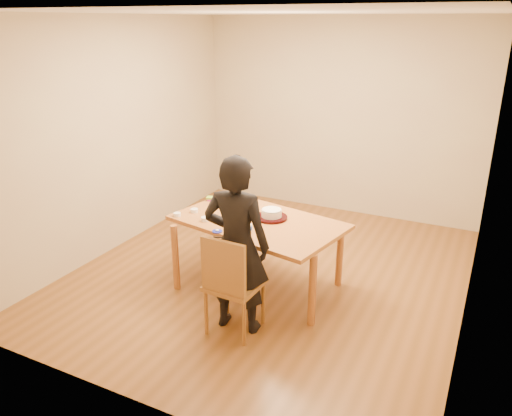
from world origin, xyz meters
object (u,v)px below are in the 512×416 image
at_px(dining_table, 258,222).
at_px(dining_chair, 235,284).
at_px(cake_plate, 272,217).
at_px(cake, 272,213).
at_px(person, 237,245).

bearing_deg(dining_table, dining_chair, -67.59).
distance_m(cake_plate, cake, 0.04).
xyz_separation_m(dining_table, cake_plate, (0.10, 0.10, 0.03)).
distance_m(dining_table, cake, 0.16).
distance_m(dining_chair, cake, 0.95).
xyz_separation_m(cake_plate, person, (0.05, -0.83, 0.05)).
distance_m(dining_chair, person, 0.36).
height_order(dining_table, cake_plate, cake_plate).
relative_size(cake_plate, cake, 1.56).
bearing_deg(dining_table, person, -66.93).
relative_size(dining_table, cake, 8.04).
height_order(dining_table, cake, cake).
relative_size(cake_plate, person, 0.20).
height_order(dining_chair, cake_plate, cake_plate).
bearing_deg(cake, cake_plate, 0.00).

